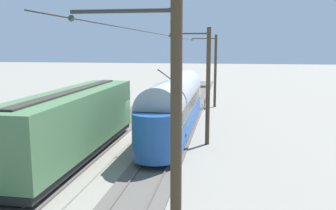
{
  "coord_description": "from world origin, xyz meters",
  "views": [
    {
      "loc": [
        -6.14,
        26.0,
        6.49
      ],
      "look_at": [
        -2.07,
        1.01,
        2.31
      ],
      "focal_mm": 38.12,
      "sensor_mm": 36.0,
      "label": 1
    }
  ],
  "objects": [
    {
      "name": "track_adjacent_siding",
      "position": [
        2.46,
        -0.31,
        0.05
      ],
      "size": [
        2.8,
        80.0,
        0.18
      ],
      "color": "#56514C",
      "rests_on": "ground"
    },
    {
      "name": "coach_adjacent",
      "position": [
        2.46,
        7.08,
        2.17
      ],
      "size": [
        2.96,
        14.08,
        3.85
      ],
      "color": "#477047",
      "rests_on": "ground"
    },
    {
      "name": "catenary_pole_mid_near",
      "position": [
        -4.93,
        2.7,
        4.01
      ],
      "size": [
        2.76,
        0.28,
        7.7
      ],
      "color": "#423323",
      "rests_on": "ground"
    },
    {
      "name": "overhead_wire_run",
      "position": [
        -2.52,
        2.02,
        7.15
      ],
      "size": [
        2.55,
        34.14,
        0.18
      ],
      "color": "black",
      "rests_on": "ground"
    },
    {
      "name": "vintage_streetcar",
      "position": [
        -2.46,
        -0.03,
        2.26
      ],
      "size": [
        2.65,
        17.94,
        5.08
      ],
      "color": "#1E4C93",
      "rests_on": "ground"
    },
    {
      "name": "ground_plane",
      "position": [
        0.0,
        0.0,
        0.0
      ],
      "size": [
        220.0,
        220.0,
        0.0
      ],
      "primitive_type": "plane",
      "color": "gray"
    },
    {
      "name": "track_streetcar_siding",
      "position": [
        -2.46,
        -0.31,
        0.05
      ],
      "size": [
        2.8,
        80.0,
        0.18
      ],
      "color": "#56514C",
      "rests_on": "ground"
    },
    {
      "name": "catenary_pole_mid_far",
      "position": [
        -4.93,
        17.77,
        4.01
      ],
      "size": [
        2.76,
        0.28,
        7.7
      ],
      "color": "#423323",
      "rests_on": "ground"
    },
    {
      "name": "catenary_pole_foreground",
      "position": [
        -4.93,
        -12.37,
        4.01
      ],
      "size": [
        2.76,
        0.28,
        7.7
      ],
      "color": "#423323",
      "rests_on": "ground"
    },
    {
      "name": "switch_stand",
      "position": [
        -4.05,
        -10.19,
        0.7
      ],
      "size": [
        0.5,
        0.3,
        1.24
      ],
      "color": "black",
      "rests_on": "ground"
    }
  ]
}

